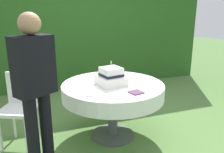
{
  "coord_description": "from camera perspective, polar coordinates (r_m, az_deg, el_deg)",
  "views": [
    {
      "loc": [
        -0.95,
        -2.58,
        1.6
      ],
      "look_at": [
        -0.02,
        -0.01,
        0.83
      ],
      "focal_mm": 36.68,
      "sensor_mm": 36.0,
      "label": 1
    }
  ],
  "objects": [
    {
      "name": "wedding_cake",
      "position": [
        2.82,
        -0.21,
        -0.15
      ],
      "size": [
        0.37,
        0.37,
        0.3
      ],
      "color": "white",
      "rests_on": "cake_table"
    },
    {
      "name": "serving_plate_left",
      "position": [
        3.11,
        5.49,
        -0.45
      ],
      "size": [
        0.15,
        0.15,
        0.01
      ],
      "primitive_type": "cylinder",
      "color": "white",
      "rests_on": "cake_table"
    },
    {
      "name": "foliage_hedge",
      "position": [
        5.07,
        -9.36,
        12.01
      ],
      "size": [
        5.93,
        0.44,
        2.57
      ],
      "primitive_type": "cube",
      "color": "#28561E",
      "rests_on": "ground_plane"
    },
    {
      "name": "garden_chair",
      "position": [
        3.02,
        -21.89,
        -5.9
      ],
      "size": [
        0.53,
        0.53,
        0.89
      ],
      "color": "white",
      "rests_on": "ground_plane"
    },
    {
      "name": "serving_plate_far",
      "position": [
        3.35,
        2.78,
        0.78
      ],
      "size": [
        0.13,
        0.13,
        0.01
      ],
      "primitive_type": "cylinder",
      "color": "white",
      "rests_on": "cake_table"
    },
    {
      "name": "napkin_stack",
      "position": [
        2.57,
        5.99,
        -3.93
      ],
      "size": [
        0.17,
        0.17,
        0.01
      ],
      "primitive_type": "cube",
      "rotation": [
        0.0,
        0.0,
        0.23
      ],
      "color": "#603856",
      "rests_on": "cake_table"
    },
    {
      "name": "ground_plane",
      "position": [
        3.18,
        0.21,
        -14.4
      ],
      "size": [
        20.0,
        20.0,
        0.0
      ],
      "primitive_type": "plane",
      "color": "#547A3D"
    },
    {
      "name": "cake_table",
      "position": [
        2.91,
        0.22,
        -3.71
      ],
      "size": [
        1.29,
        1.29,
        0.73
      ],
      "color": "#4C4C51",
      "rests_on": "ground_plane"
    },
    {
      "name": "standing_person",
      "position": [
        2.25,
        -18.56,
        -2.3
      ],
      "size": [
        0.41,
        0.36,
        1.6
      ],
      "color": "black",
      "rests_on": "ground_plane"
    },
    {
      "name": "serving_plate_near",
      "position": [
        2.5,
        -5.48,
        -4.52
      ],
      "size": [
        0.12,
        0.12,
        0.01
      ],
      "primitive_type": "cylinder",
      "color": "white",
      "rests_on": "cake_table"
    }
  ]
}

